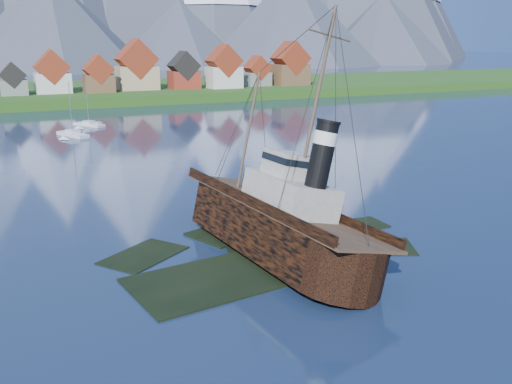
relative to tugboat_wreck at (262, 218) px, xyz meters
name	(u,v)px	position (x,y,z in m)	size (l,w,h in m)	color
ground	(255,262)	(-2.27, -3.14, -3.11)	(1400.00, 1400.00, 0.00)	#16243F
shoal	(262,255)	(-0.49, -0.99, -3.46)	(31.71, 21.24, 1.14)	black
shore_bank	(56,97)	(-2.27, 166.86, -3.11)	(600.00, 80.00, 3.20)	#224313
seawall	(70,109)	(-2.27, 128.86, -3.11)	(600.00, 2.50, 2.00)	#3F3D38
tugboat_wreck	(262,218)	(0.00, 0.00, 0.00)	(7.27, 31.32, 24.82)	black
sailboat_c	(73,135)	(-8.02, 77.78, -2.84)	(5.88, 9.44, 11.98)	silver
sailboat_e	(89,125)	(-2.54, 91.46, -2.89)	(6.65, 8.75, 10.36)	silver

